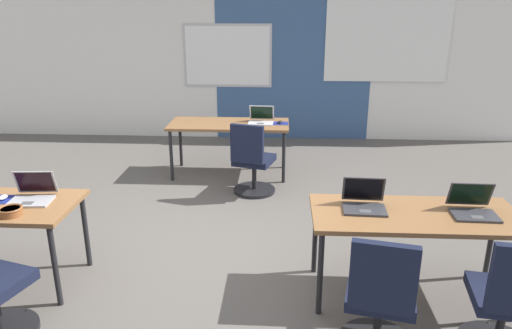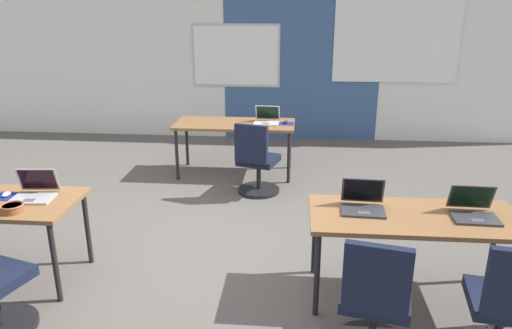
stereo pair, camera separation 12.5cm
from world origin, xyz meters
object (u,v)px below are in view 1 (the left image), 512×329
at_px(laptop_far_right, 261,119).
at_px(chair_far_right, 252,165).
at_px(desk_near_right, 415,220).
at_px(snack_bowl, 11,211).
at_px(chair_near_right_inner, 380,305).
at_px(laptop_near_left_inner, 32,195).
at_px(laptop_near_right_inner, 364,202).
at_px(laptop_near_right_end, 473,208).
at_px(desk_far_center, 229,127).
at_px(mouse_near_left_inner, 3,197).
at_px(chair_near_right_end, 508,308).
at_px(mouse_far_right, 280,122).

relative_size(laptop_far_right, chair_far_right, 0.37).
height_order(desk_near_right, snack_bowl, snack_bowl).
bearing_deg(chair_near_right_inner, laptop_near_left_inner, -4.35).
bearing_deg(laptop_far_right, desk_near_right, -62.26).
xyz_separation_m(laptop_near_right_inner, chair_far_right, (-1.01, 2.01, -0.39)).
distance_m(laptop_near_right_end, laptop_far_right, 3.32).
bearing_deg(desk_far_center, mouse_near_left_inner, -119.95).
bearing_deg(laptop_near_right_end, chair_near_right_end, -87.29).
distance_m(desk_far_center, chair_near_right_inner, 3.79).
bearing_deg(chair_near_right_inner, laptop_near_right_end, -125.67).
xyz_separation_m(desk_far_center, chair_near_right_inner, (1.37, -3.52, -0.28)).
height_order(laptop_near_right_inner, snack_bowl, laptop_near_right_inner).
relative_size(laptop_far_right, laptop_near_left_inner, 0.97).
xyz_separation_m(chair_far_right, snack_bowl, (-1.70, -2.29, 0.38)).
bearing_deg(chair_near_right_end, desk_far_center, -49.42).
relative_size(chair_near_right_end, mouse_near_left_inner, 9.14).
xyz_separation_m(laptop_far_right, laptop_near_left_inner, (-1.75, -2.75, 0.00)).
height_order(laptop_near_left_inner, snack_bowl, laptop_near_left_inner).
xyz_separation_m(desk_far_center, mouse_near_left_inner, (-1.57, -2.72, 0.08)).
relative_size(desk_far_center, chair_far_right, 1.74).
bearing_deg(chair_near_right_end, laptop_near_right_inner, -34.69).
bearing_deg(mouse_near_left_inner, chair_near_right_inner, -15.28).
height_order(desk_far_center, snack_bowl, snack_bowl).
relative_size(mouse_far_right, snack_bowl, 0.62).
xyz_separation_m(desk_far_center, laptop_near_right_end, (2.18, -2.79, 0.11)).
height_order(chair_far_right, laptop_near_left_inner, laptop_near_left_inner).
distance_m(desk_near_right, laptop_far_right, 3.13).
bearing_deg(mouse_near_left_inner, chair_near_right_end, -11.88).
height_order(desk_far_center, chair_near_right_end, chair_near_right_end).
bearing_deg(chair_near_right_inner, laptop_far_right, -62.91).
height_order(chair_far_right, mouse_near_left_inner, chair_far_right).
bearing_deg(mouse_far_right, chair_near_right_end, -66.85).
height_order(laptop_far_right, mouse_near_left_inner, laptop_far_right).
height_order(chair_near_right_inner, chair_far_right, same).
relative_size(desk_near_right, laptop_near_left_inner, 4.50).
distance_m(laptop_near_left_inner, snack_bowl, 0.29).
xyz_separation_m(chair_near_right_end, laptop_near_left_inner, (-3.51, 0.79, 0.39)).
height_order(desk_far_center, laptop_far_right, laptop_far_right).
bearing_deg(desk_near_right, laptop_near_left_inner, 178.43).
xyz_separation_m(chair_near_right_end, chair_far_right, (-1.83, 2.79, 0.00)).
xyz_separation_m(laptop_near_right_inner, chair_near_right_end, (0.83, -0.78, -0.39)).
xyz_separation_m(chair_near_right_end, mouse_far_right, (-1.51, 3.52, 0.36)).
height_order(laptop_near_right_inner, laptop_near_left_inner, laptop_near_right_inner).
bearing_deg(laptop_near_right_end, chair_far_right, 133.01).
bearing_deg(desk_far_center, laptop_near_right_inner, -63.48).
bearing_deg(mouse_near_left_inner, laptop_far_right, 54.08).
relative_size(chair_near_right_end, snack_bowl, 5.18).
bearing_deg(laptop_near_left_inner, snack_bowl, -98.88).
bearing_deg(snack_bowl, laptop_far_right, 59.83).
bearing_deg(desk_far_center, snack_bowl, -114.02).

